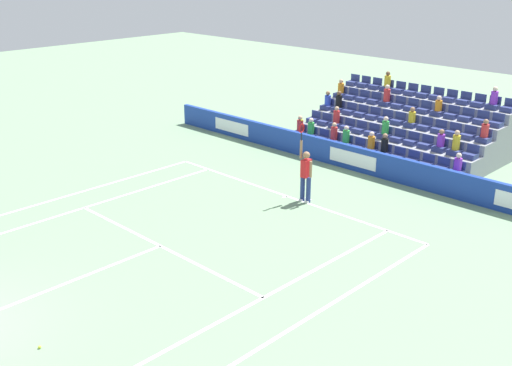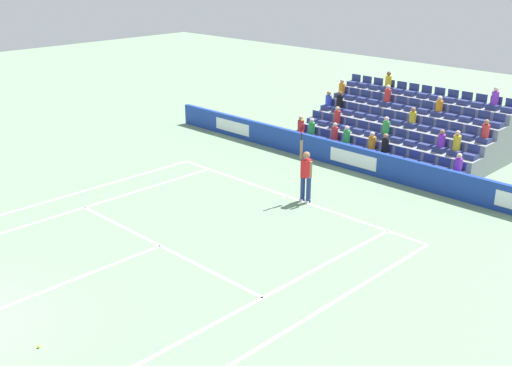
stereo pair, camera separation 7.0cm
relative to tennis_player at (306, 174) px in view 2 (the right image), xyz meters
The scene contains 12 objects.
line_baseline 1.25m from the tennis_player, ahead, with size 10.97×0.10×0.01m, color white.
line_service 5.70m from the tennis_player, 82.13° to the left, with size 8.23×0.10×0.01m, color white.
line_centre_service 8.85m from the tennis_player, 84.98° to the left, with size 0.10×6.40×0.01m, color white.
line_singles_sideline_left 7.81m from the tennis_player, 50.92° to the left, with size 0.10×11.89×0.01m, color white.
line_singles_sideline_right 6.95m from the tennis_player, 119.09° to the left, with size 0.10×11.89×0.01m, color white.
line_doubles_sideline_left 8.73m from the tennis_player, 43.88° to the left, with size 0.10×11.89×0.01m, color white.
line_doubles_sideline_right 7.71m from the tennis_player, 128.11° to the left, with size 0.10×11.89×0.01m, color white.
line_centre_mark 1.26m from the tennis_player, 12.34° to the left, with size 0.10×0.20×0.01m, color white.
sponsor_barrier 3.96m from the tennis_player, 78.71° to the right, with size 20.34×0.22×0.95m.
tennis_player is the anchor object (origin of this frame).
stadium_stand 7.44m from the tennis_player, 84.02° to the right, with size 8.06×4.75×3.01m.
loose_tennis_ball 10.54m from the tennis_player, 97.40° to the left, with size 0.07×0.07×0.07m, color #D1E533.
Camera 2 is at (-13.32, 3.20, 7.94)m, focal length 43.60 mm.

